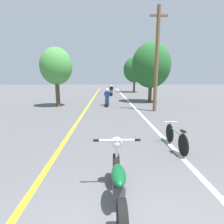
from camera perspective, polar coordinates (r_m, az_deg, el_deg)
The scene contains 10 objects.
lane_stripe_center at distance 14.88m, azimuth -7.51°, elevation 2.45°, with size 0.14×48.00×0.01m, color yellow.
lane_stripe_edge at distance 14.96m, azimuth 6.34°, elevation 2.51°, with size 0.14×48.00×0.01m, color white.
utility_pole at distance 12.03m, azimuth 14.39°, elevation 16.30°, with size 1.10×0.24×6.57m.
roadside_tree_right_near at distance 16.61m, azimuth 12.65°, elevation 14.61°, with size 3.50×3.15×5.34m.
roadside_tree_right_far at distance 27.95m, azimuth 7.36°, elevation 13.53°, with size 3.39×3.05×5.44m.
roadside_tree_left at distance 14.31m, azimuth -17.79°, elevation 13.94°, with size 2.42×2.18×4.48m.
motorcycle_foreground at distance 3.23m, azimuth 2.07°, elevation -22.02°, with size 0.91×2.05×1.05m.
motorcycle_rider_lead at distance 14.16m, azimuth -1.58°, elevation 4.22°, with size 0.50×2.00×1.39m.
motorcycle_rider_far at distance 22.56m, azimuth -0.22°, elevation 6.71°, with size 0.50×1.99×1.34m.
bicycle_parked at distance 5.90m, azimuth 20.14°, elevation -7.89°, with size 0.44×1.73×0.75m.
Camera 1 is at (-0.21, -1.61, 2.19)m, focal length 28.00 mm.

